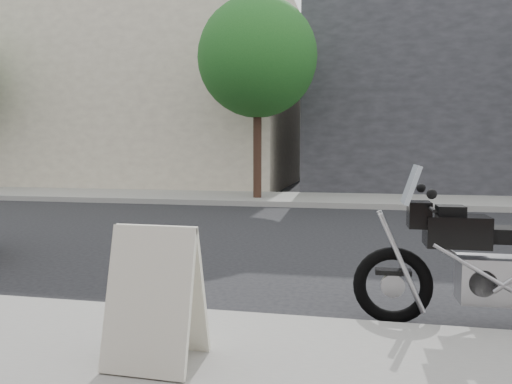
# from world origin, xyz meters

# --- Properties ---
(ground) EXTENTS (120.00, 120.00, 0.00)m
(ground) POSITION_xyz_m (0.00, 0.00, 0.00)
(ground) COLOR black
(ground) RESTS_ON ground
(far_sidewalk) EXTENTS (44.00, 3.00, 0.15)m
(far_sidewalk) POSITION_xyz_m (0.00, -6.50, 0.07)
(far_sidewalk) COLOR gray
(far_sidewalk) RESTS_ON ground
(far_building_cream) EXTENTS (14.00, 11.00, 8.00)m
(far_building_cream) POSITION_xyz_m (9.00, -13.50, 4.00)
(far_building_cream) COLOR #AC9E89
(far_building_cream) RESTS_ON ground
(street_tree_mid) EXTENTS (3.40, 3.40, 5.70)m
(street_tree_mid) POSITION_xyz_m (2.00, -6.00, 4.14)
(street_tree_mid) COLOR #352118
(street_tree_mid) RESTS_ON far_sidewalk
(motorcycle) EXTENTS (2.27, 0.76, 1.44)m
(motorcycle) POSITION_xyz_m (-2.15, 3.55, 0.62)
(motorcycle) COLOR black
(motorcycle) RESTS_ON ground
(sandwich_sign) EXTENTS (0.59, 0.54, 0.92)m
(sandwich_sign) POSITION_xyz_m (0.39, 5.11, 0.61)
(sandwich_sign) COLOR white
(sandwich_sign) RESTS_ON near_sidewalk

